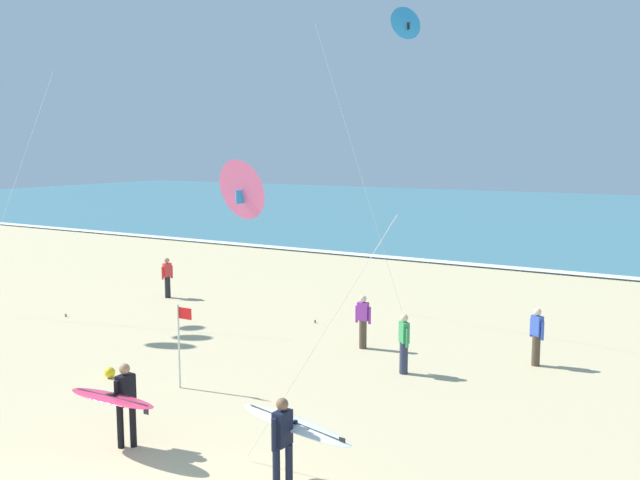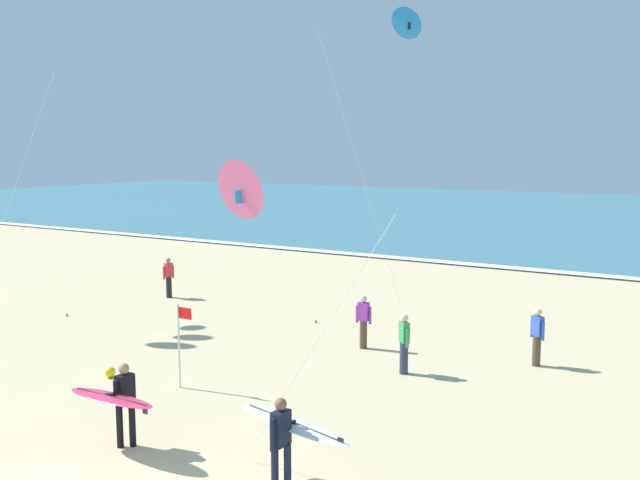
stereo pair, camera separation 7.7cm
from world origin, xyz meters
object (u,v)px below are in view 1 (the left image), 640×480
(kite_delta_rose_high, at_px, (244,190))
(beach_ball, at_px, (110,372))
(kite_delta_cobalt_near, at_px, (406,24))
(bystander_purple_top, at_px, (363,321))
(lifeguard_flag, at_px, (180,338))
(bystander_red_top, at_px, (167,277))
(bystander_green_top, at_px, (404,343))
(surfer_trailing, at_px, (289,432))
(bystander_blue_top, at_px, (537,336))
(surfer_lead, at_px, (119,399))

(kite_delta_rose_high, xyz_separation_m, beach_ball, (-5.89, 2.06, -4.97))
(kite_delta_cobalt_near, relative_size, bystander_purple_top, 6.69)
(lifeguard_flag, bearing_deg, bystander_red_top, 134.48)
(bystander_red_top, xyz_separation_m, bystander_green_top, (11.71, -3.81, 0.00))
(bystander_red_top, bearing_deg, beach_ball, -56.09)
(surfer_trailing, xyz_separation_m, kite_delta_cobalt_near, (-3.46, 12.73, 8.96))
(lifeguard_flag, bearing_deg, bystander_blue_top, 41.16)
(kite_delta_rose_high, xyz_separation_m, bystander_green_top, (0.49, 6.18, -4.30))
(surfer_trailing, relative_size, bystander_purple_top, 1.47)
(bystander_red_top, relative_size, lifeguard_flag, 0.76)
(surfer_trailing, bearing_deg, bystander_red_top, 139.89)
(beach_ball, bearing_deg, surfer_lead, -40.18)
(kite_delta_rose_high, bearing_deg, surfer_lead, -160.38)
(surfer_lead, height_order, kite_delta_cobalt_near, kite_delta_cobalt_near)
(bystander_blue_top, relative_size, lifeguard_flag, 0.76)
(surfer_trailing, distance_m, bystander_purple_top, 8.66)
(beach_ball, bearing_deg, surfer_trailing, -19.87)
(bystander_green_top, relative_size, bystander_blue_top, 1.00)
(bystander_green_top, height_order, bystander_blue_top, same)
(bystander_green_top, bearing_deg, surfer_trailing, -83.46)
(bystander_blue_top, relative_size, bystander_purple_top, 1.00)
(kite_delta_rose_high, height_order, beach_ball, kite_delta_rose_high)
(bystander_purple_top, bearing_deg, bystander_red_top, 166.77)
(surfer_lead, relative_size, bystander_red_top, 1.34)
(kite_delta_rose_high, bearing_deg, kite_delta_cobalt_near, 100.23)
(bystander_blue_top, distance_m, lifeguard_flag, 9.44)
(kite_delta_rose_high, relative_size, beach_ball, 20.32)
(kite_delta_rose_high, distance_m, bystander_blue_top, 10.17)
(surfer_trailing, bearing_deg, bystander_green_top, 96.54)
(surfer_lead, xyz_separation_m, bystander_red_top, (-8.79, 10.85, -0.23))
(bystander_red_top, xyz_separation_m, bystander_purple_top, (9.76, -2.29, 0.00))
(kite_delta_cobalt_near, distance_m, bystander_blue_top, 11.31)
(surfer_lead, height_order, surfer_trailing, same)
(kite_delta_cobalt_near, height_order, bystander_purple_top, kite_delta_cobalt_near)
(bystander_red_top, relative_size, bystander_blue_top, 1.00)
(bystander_purple_top, height_order, beach_ball, bystander_purple_top)
(surfer_lead, distance_m, kite_delta_rose_high, 4.82)
(surfer_lead, bearing_deg, lifeguard_flag, 112.36)
(kite_delta_cobalt_near, distance_m, lifeguard_flag, 13.23)
(bystander_green_top, bearing_deg, bystander_blue_top, 40.60)
(bystander_blue_top, bearing_deg, kite_delta_rose_high, -111.09)
(bystander_green_top, distance_m, bystander_blue_top, 3.73)
(kite_delta_cobalt_near, height_order, bystander_blue_top, kite_delta_cobalt_near)
(surfer_trailing, bearing_deg, kite_delta_rose_high, 157.19)
(bystander_red_top, bearing_deg, bystander_purple_top, -13.23)
(bystander_purple_top, bearing_deg, kite_delta_cobalt_near, 99.27)
(surfer_lead, relative_size, bystander_purple_top, 1.34)
(kite_delta_rose_high, relative_size, bystander_red_top, 3.58)
(bystander_blue_top, bearing_deg, lifeguard_flag, -138.84)
(kite_delta_rose_high, height_order, bystander_green_top, kite_delta_rose_high)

